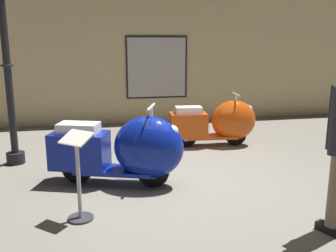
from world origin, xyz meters
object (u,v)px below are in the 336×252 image
at_px(scooter_1, 220,122).
at_px(lamppost, 6,55).
at_px(scooter_0, 127,149).
at_px(info_stanchion, 79,185).

relative_size(scooter_1, lamppost, 0.55).
bearing_deg(scooter_1, lamppost, -169.17).
bearing_deg(scooter_0, scooter_1, 60.18).
relative_size(scooter_0, scooter_1, 1.14).
distance_m(scooter_0, scooter_1, 2.47).
xyz_separation_m(scooter_0, info_stanchion, (-0.61, -0.90, -0.10)).
bearing_deg(info_stanchion, lamppost, 115.91).
distance_m(scooter_0, info_stanchion, 1.09).
xyz_separation_m(scooter_1, info_stanchion, (-2.46, -2.53, -0.04)).
height_order(scooter_0, lamppost, lamppost).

